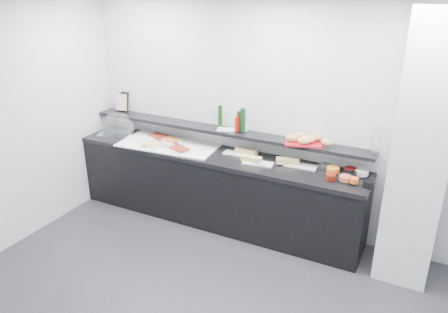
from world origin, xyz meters
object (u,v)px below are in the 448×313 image
at_px(sandwich_plate_mid, 258,163).
at_px(bread_tray, 304,142).
at_px(cloche_base, 116,134).
at_px(condiment_tray, 227,130).
at_px(framed_print, 122,101).
at_px(carafe, 376,140).

bearing_deg(sandwich_plate_mid, bread_tray, 20.09).
height_order(cloche_base, condiment_tray, condiment_tray).
xyz_separation_m(cloche_base, condiment_tray, (1.54, 0.22, 0.24)).
distance_m(sandwich_plate_mid, framed_print, 2.20).
relative_size(condiment_tray, bread_tray, 0.58).
bearing_deg(sandwich_plate_mid, cloche_base, 173.92).
relative_size(cloche_base, sandwich_plate_mid, 1.21).
height_order(cloche_base, sandwich_plate_mid, cloche_base).
distance_m(cloche_base, framed_print, 0.49).
bearing_deg(bread_tray, cloche_base, 168.74).
distance_m(cloche_base, condiment_tray, 1.57).
bearing_deg(carafe, condiment_tray, -179.63).
distance_m(cloche_base, sandwich_plate_mid, 2.04).
relative_size(framed_print, condiment_tray, 1.14).
bearing_deg(cloche_base, condiment_tray, -8.39).
bearing_deg(sandwich_plate_mid, carafe, 5.95).
xyz_separation_m(framed_print, carafe, (3.33, -0.09, 0.02)).
xyz_separation_m(cloche_base, framed_print, (-0.10, 0.31, 0.36)).
xyz_separation_m(condiment_tray, carafe, (1.70, 0.01, 0.14)).
height_order(bread_tray, carafe, carafe).
xyz_separation_m(sandwich_plate_mid, bread_tray, (0.44, 0.21, 0.25)).
bearing_deg(framed_print, condiment_tray, 5.96).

